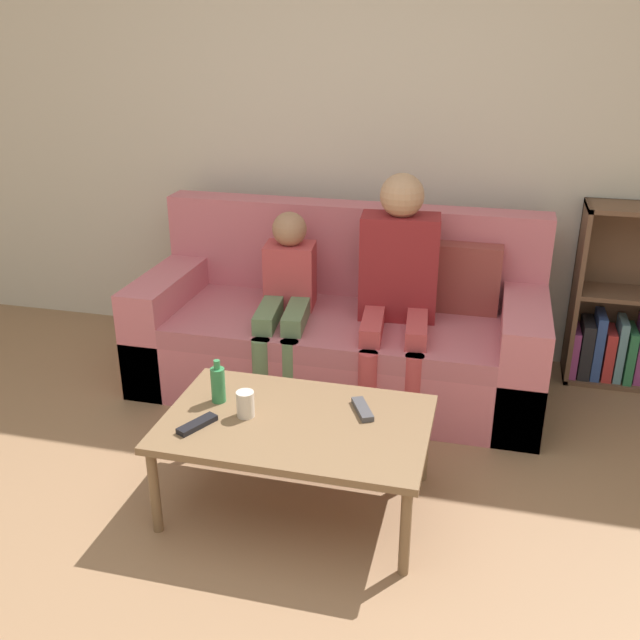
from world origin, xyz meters
The scene contains 11 objects.
ground_plane centered at (0.00, 0.00, 0.00)m, with size 22.00×22.00×0.00m, color #997251.
wall_back centered at (0.00, 2.36, 1.30)m, with size 12.00×0.06×2.60m.
couch centered at (-0.06, 1.80, 0.30)m, with size 2.09×0.87×0.92m.
bookshelf centered at (1.46, 2.21, 0.38)m, with size 0.78×0.28×0.97m.
coffee_table centered at (-0.01, 0.71, 0.36)m, with size 1.03×0.67×0.39m.
person_adult centered at (0.24, 1.71, 0.67)m, with size 0.40×0.64×1.15m.
person_child centered at (-0.33, 1.67, 0.53)m, with size 0.31×0.63×0.93m.
cup_near centered at (-0.21, 0.69, 0.44)m, with size 0.07×0.07×0.11m.
tv_remote_0 centered at (0.23, 0.83, 0.40)m, with size 0.12×0.17×0.02m.
tv_remote_1 centered at (-0.36, 0.57, 0.40)m, with size 0.12×0.17×0.02m.
bottle centered at (-0.35, 0.78, 0.47)m, with size 0.06×0.06×0.18m.
Camera 1 is at (0.67, -1.60, 1.83)m, focal length 40.00 mm.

